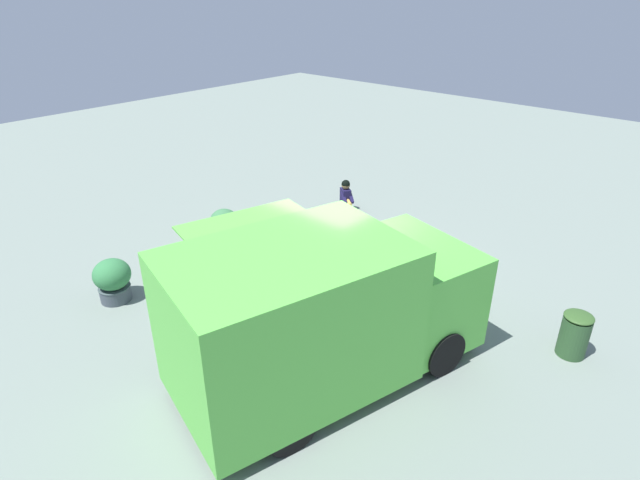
{
  "coord_description": "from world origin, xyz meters",
  "views": [
    {
      "loc": [
        -6.59,
        -5.55,
        5.62
      ],
      "look_at": [
        0.11,
        0.42,
        1.13
      ],
      "focal_mm": 29.1,
      "sensor_mm": 36.0,
      "label": 1
    }
  ],
  "objects_px": {
    "planter_flowering_far": "(225,225)",
    "trash_bin": "(575,334)",
    "food_truck": "(323,316)",
    "planter_flowering_near": "(113,279)",
    "person_customer": "(346,199)"
  },
  "relations": [
    {
      "from": "planter_flowering_near",
      "to": "planter_flowering_far",
      "type": "bearing_deg",
      "value": 7.3
    },
    {
      "from": "planter_flowering_far",
      "to": "food_truck",
      "type": "bearing_deg",
      "value": -112.19
    },
    {
      "from": "planter_flowering_near",
      "to": "trash_bin",
      "type": "bearing_deg",
      "value": -59.73
    },
    {
      "from": "food_truck",
      "to": "person_customer",
      "type": "relative_size",
      "value": 5.81
    },
    {
      "from": "food_truck",
      "to": "planter_flowering_near",
      "type": "relative_size",
      "value": 5.94
    },
    {
      "from": "planter_flowering_far",
      "to": "trash_bin",
      "type": "distance_m",
      "value": 7.72
    },
    {
      "from": "food_truck",
      "to": "planter_flowering_near",
      "type": "height_order",
      "value": "food_truck"
    },
    {
      "from": "planter_flowering_far",
      "to": "trash_bin",
      "type": "xyz_separation_m",
      "value": [
        1.17,
        -7.63,
        -0.02
      ]
    },
    {
      "from": "person_customer",
      "to": "planter_flowering_near",
      "type": "distance_m",
      "value": 6.41
    },
    {
      "from": "person_customer",
      "to": "trash_bin",
      "type": "distance_m",
      "value": 6.96
    },
    {
      "from": "trash_bin",
      "to": "planter_flowering_near",
      "type": "bearing_deg",
      "value": 120.27
    },
    {
      "from": "planter_flowering_near",
      "to": "trash_bin",
      "type": "height_order",
      "value": "planter_flowering_near"
    },
    {
      "from": "planter_flowering_far",
      "to": "trash_bin",
      "type": "height_order",
      "value": "planter_flowering_far"
    },
    {
      "from": "person_customer",
      "to": "planter_flowering_far",
      "type": "distance_m",
      "value": 3.48
    },
    {
      "from": "food_truck",
      "to": "trash_bin",
      "type": "distance_m",
      "value": 4.26
    }
  ]
}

